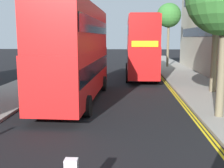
{
  "coord_description": "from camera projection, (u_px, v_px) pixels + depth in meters",
  "views": [
    {
      "loc": [
        1.21,
        -0.7,
        3.77
      ],
      "look_at": [
        0.5,
        11.0,
        1.8
      ],
      "focal_mm": 44.61,
      "sensor_mm": 36.0,
      "label": 1
    }
  ],
  "objects": [
    {
      "name": "sidewalk_left",
      "position": [
        6.0,
        97.0,
        17.52
      ],
      "size": [
        4.0,
        80.0,
        0.14
      ],
      "primitive_type": "cube",
      "color": "gray",
      "rests_on": "ground"
    },
    {
      "name": "double_decker_bus_oncoming",
      "position": [
        141.0,
        45.0,
        26.23
      ],
      "size": [
        2.9,
        10.84,
        5.64
      ],
      "color": "red",
      "rests_on": "ground"
    },
    {
      "name": "kerb_line_inner",
      "position": [
        185.0,
        108.0,
        14.92
      ],
      "size": [
        0.1,
        56.0,
        0.01
      ],
      "primitive_type": "cube",
      "color": "yellow",
      "rests_on": "ground"
    },
    {
      "name": "street_tree_mid",
      "position": [
        218.0,
        4.0,
        17.94
      ],
      "size": [
        3.68,
        3.68,
        7.68
      ],
      "color": "#6B6047",
      "rests_on": "sidewalk_right"
    },
    {
      "name": "kerb_line_outer",
      "position": [
        188.0,
        108.0,
        14.91
      ],
      "size": [
        0.1,
        56.0,
        0.01
      ],
      "primitive_type": "cube",
      "color": "yellow",
      "rests_on": "ground"
    },
    {
      "name": "sidewalk_right",
      "position": [
        216.0,
        100.0,
        16.74
      ],
      "size": [
        4.0,
        80.0,
        0.14
      ],
      "primitive_type": "cube",
      "color": "gray",
      "rests_on": "ground"
    },
    {
      "name": "street_tree_near",
      "position": [
        169.0,
        16.0,
        34.09
      ],
      "size": [
        2.96,
        2.96,
        7.79
      ],
      "color": "#6B6047",
      "rests_on": "sidewalk_right"
    },
    {
      "name": "double_decker_bus_away",
      "position": [
        76.0,
        50.0,
        16.31
      ],
      "size": [
        3.0,
        10.86,
        5.64
      ],
      "color": "red",
      "rests_on": "ground"
    }
  ]
}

